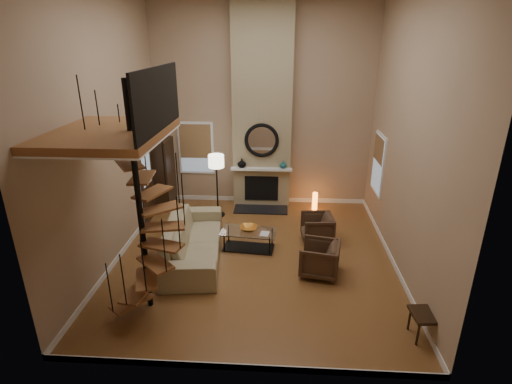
# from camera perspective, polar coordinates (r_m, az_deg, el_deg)

# --- Properties ---
(ground) EXTENTS (6.00, 6.50, 0.01)m
(ground) POSITION_cam_1_polar(r_m,az_deg,el_deg) (9.00, -0.16, -9.30)
(ground) COLOR #986431
(ground) RESTS_ON ground
(back_wall) EXTENTS (6.00, 0.02, 5.50)m
(back_wall) POSITION_cam_1_polar(r_m,az_deg,el_deg) (11.13, 0.94, 11.89)
(back_wall) COLOR tan
(back_wall) RESTS_ON ground
(front_wall) EXTENTS (6.00, 0.02, 5.50)m
(front_wall) POSITION_cam_1_polar(r_m,az_deg,el_deg) (4.86, -2.71, -0.86)
(front_wall) COLOR tan
(front_wall) RESTS_ON ground
(left_wall) EXTENTS (0.02, 6.50, 5.50)m
(left_wall) POSITION_cam_1_polar(r_m,az_deg,el_deg) (8.68, -20.56, 7.82)
(left_wall) COLOR tan
(left_wall) RESTS_ON ground
(right_wall) EXTENTS (0.02, 6.50, 5.50)m
(right_wall) POSITION_cam_1_polar(r_m,az_deg,el_deg) (8.32, 21.09, 7.20)
(right_wall) COLOR tan
(right_wall) RESTS_ON ground
(baseboard_back) EXTENTS (6.00, 0.02, 0.12)m
(baseboard_back) POSITION_cam_1_polar(r_m,az_deg,el_deg) (11.87, 0.86, -1.03)
(baseboard_back) COLOR white
(baseboard_back) RESTS_ON ground
(baseboard_front) EXTENTS (6.00, 0.02, 0.12)m
(baseboard_front) POSITION_cam_1_polar(r_m,az_deg,el_deg) (6.39, -2.24, -23.75)
(baseboard_front) COLOR white
(baseboard_front) RESTS_ON ground
(baseboard_left) EXTENTS (0.02, 6.50, 0.12)m
(baseboard_left) POSITION_cam_1_polar(r_m,az_deg,el_deg) (9.61, -18.43, -7.92)
(baseboard_left) COLOR white
(baseboard_left) RESTS_ON ground
(baseboard_right) EXTENTS (0.02, 6.50, 0.12)m
(baseboard_right) POSITION_cam_1_polar(r_m,az_deg,el_deg) (9.29, 18.82, -9.06)
(baseboard_right) COLOR white
(baseboard_right) RESTS_ON ground
(chimney_breast) EXTENTS (1.60, 0.38, 5.50)m
(chimney_breast) POSITION_cam_1_polar(r_m,az_deg,el_deg) (10.95, 0.89, 11.73)
(chimney_breast) COLOR #978762
(chimney_breast) RESTS_ON ground
(hearth) EXTENTS (1.50, 0.60, 0.04)m
(hearth) POSITION_cam_1_polar(r_m,az_deg,el_deg) (11.27, 0.69, -2.51)
(hearth) COLOR black
(hearth) RESTS_ON ground
(firebox) EXTENTS (0.95, 0.02, 0.72)m
(firebox) POSITION_cam_1_polar(r_m,az_deg,el_deg) (11.34, 0.78, 0.53)
(firebox) COLOR black
(firebox) RESTS_ON chimney_breast
(mantel) EXTENTS (1.70, 0.18, 0.06)m
(mantel) POSITION_cam_1_polar(r_m,az_deg,el_deg) (11.06, 0.78, 3.29)
(mantel) COLOR white
(mantel) RESTS_ON chimney_breast
(mirror_frame) EXTENTS (0.94, 0.10, 0.94)m
(mirror_frame) POSITION_cam_1_polar(r_m,az_deg,el_deg) (10.90, 0.81, 7.39)
(mirror_frame) COLOR black
(mirror_frame) RESTS_ON chimney_breast
(mirror_disc) EXTENTS (0.80, 0.01, 0.80)m
(mirror_disc) POSITION_cam_1_polar(r_m,az_deg,el_deg) (10.91, 0.82, 7.40)
(mirror_disc) COLOR white
(mirror_disc) RESTS_ON chimney_breast
(vase_left) EXTENTS (0.24, 0.24, 0.25)m
(vase_left) POSITION_cam_1_polar(r_m,az_deg,el_deg) (11.09, -2.06, 4.16)
(vase_left) COLOR black
(vase_left) RESTS_ON mantel
(vase_right) EXTENTS (0.20, 0.20, 0.21)m
(vase_right) POSITION_cam_1_polar(r_m,az_deg,el_deg) (11.05, 3.91, 3.95)
(vase_right) COLOR #195558
(vase_right) RESTS_ON mantel
(window_back) EXTENTS (1.02, 0.06, 1.52)m
(window_back) POSITION_cam_1_polar(r_m,az_deg,el_deg) (11.59, -8.58, 6.33)
(window_back) COLOR white
(window_back) RESTS_ON back_wall
(window_right) EXTENTS (0.06, 1.02, 1.52)m
(window_right) POSITION_cam_1_polar(r_m,az_deg,el_deg) (10.45, 17.11, 3.98)
(window_right) COLOR white
(window_right) RESTS_ON right_wall
(entry_door) EXTENTS (0.10, 1.05, 2.16)m
(entry_door) POSITION_cam_1_polar(r_m,az_deg,el_deg) (10.73, -15.47, 1.34)
(entry_door) COLOR white
(entry_door) RESTS_ON ground
(loft) EXTENTS (1.70, 2.20, 1.09)m
(loft) POSITION_cam_1_polar(r_m,az_deg,el_deg) (6.59, -19.53, 8.33)
(loft) COLOR #945C30
(loft) RESTS_ON left_wall
(spiral_stair) EXTENTS (1.47, 1.47, 4.06)m
(spiral_stair) POSITION_cam_1_polar(r_m,az_deg,el_deg) (6.95, -16.04, -3.31)
(spiral_stair) COLOR black
(spiral_stair) RESTS_ON ground
(hutch) EXTENTS (0.42, 0.89, 1.98)m
(hutch) POSITION_cam_1_polar(r_m,az_deg,el_deg) (11.62, -12.96, 2.60)
(hutch) COLOR black
(hutch) RESTS_ON ground
(sofa) EXTENTS (1.46, 3.03, 0.85)m
(sofa) POSITION_cam_1_polar(r_m,az_deg,el_deg) (8.98, -9.03, -6.73)
(sofa) COLOR tan
(sofa) RESTS_ON ground
(armchair_near) EXTENTS (0.79, 0.77, 0.66)m
(armchair_near) POSITION_cam_1_polar(r_m,az_deg,el_deg) (9.59, 9.13, -5.10)
(armchair_near) COLOR #493222
(armchair_near) RESTS_ON ground
(armchair_far) EXTENTS (0.90, 0.89, 0.70)m
(armchair_far) POSITION_cam_1_polar(r_m,az_deg,el_deg) (8.34, 9.56, -9.44)
(armchair_far) COLOR #493222
(armchair_far) RESTS_ON ground
(coffee_table) EXTENTS (1.31, 0.76, 0.46)m
(coffee_table) POSITION_cam_1_polar(r_m,az_deg,el_deg) (9.19, -1.09, -6.53)
(coffee_table) COLOR silver
(coffee_table) RESTS_ON ground
(bowl) EXTENTS (0.40, 0.40, 0.10)m
(bowl) POSITION_cam_1_polar(r_m,az_deg,el_deg) (9.14, -1.07, -5.20)
(bowl) COLOR orange
(bowl) RESTS_ON coffee_table
(book) EXTENTS (0.23, 0.28, 0.03)m
(book) POSITION_cam_1_polar(r_m,az_deg,el_deg) (8.95, 1.07, -6.04)
(book) COLOR gray
(book) RESTS_ON coffee_table
(floor_lamp) EXTENTS (0.41, 0.41, 1.72)m
(floor_lamp) POSITION_cam_1_polar(r_m,az_deg,el_deg) (10.51, -5.69, 3.72)
(floor_lamp) COLOR black
(floor_lamp) RESTS_ON ground
(accent_lamp) EXTENTS (0.14, 0.14, 0.51)m
(accent_lamp) POSITION_cam_1_polar(r_m,az_deg,el_deg) (11.35, 8.42, -1.32)
(accent_lamp) COLOR orange
(accent_lamp) RESTS_ON ground
(side_chair) EXTENTS (0.51, 0.51, 0.99)m
(side_chair) POSITION_cam_1_polar(r_m,az_deg,el_deg) (7.18, 24.01, -15.19)
(side_chair) COLOR black
(side_chair) RESTS_ON ground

